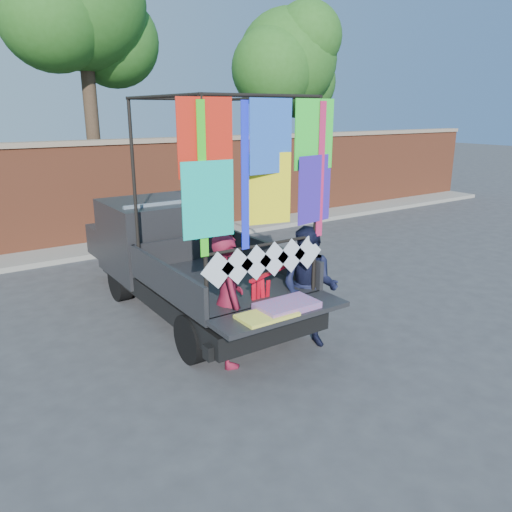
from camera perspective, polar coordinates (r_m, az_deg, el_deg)
ground at (r=7.16m, az=-4.51°, el=-11.23°), size 90.00×90.00×0.00m
brick_wall at (r=13.07m, az=-20.26°, el=6.60°), size 30.00×0.45×2.61m
curb at (r=12.67m, az=-18.90°, el=0.57°), size 30.00×1.20×0.12m
tree_mid at (r=14.47m, az=-19.07°, el=25.02°), size 4.20×3.30×7.73m
tree_right at (r=17.37m, az=3.84°, el=21.07°), size 4.20×3.30×6.62m
pickup_truck at (r=8.89m, az=-9.25°, el=0.25°), size 2.21×5.56×3.50m
woman at (r=6.60m, az=-3.31°, el=-5.07°), size 0.59×0.75×1.81m
man at (r=7.17m, az=6.10°, el=-3.58°), size 1.03×1.08×1.76m
streamer_bundle at (r=6.76m, az=0.98°, el=-3.58°), size 0.86×0.35×0.62m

